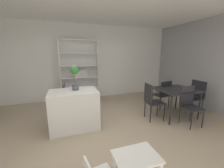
{
  "coord_description": "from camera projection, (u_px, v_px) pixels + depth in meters",
  "views": [
    {
      "loc": [
        -0.67,
        -2.57,
        1.73
      ],
      "look_at": [
        0.27,
        0.2,
        1.08
      ],
      "focal_mm": 22.15,
      "sensor_mm": 36.0,
      "label": 1
    }
  ],
  "objects": [
    {
      "name": "child_table",
      "position": [
        136.0,
        162.0,
        1.74
      ],
      "size": [
        0.56,
        0.41,
        0.48
      ],
      "color": "white",
      "rests_on": "ground_plane"
    },
    {
      "name": "dining_table",
      "position": [
        175.0,
        92.0,
        3.78
      ],
      "size": [
        1.05,
        0.92,
        0.78
      ],
      "color": "#232328",
      "rests_on": "ground_plane"
    },
    {
      "name": "open_bookshelf",
      "position": [
        79.0,
        72.0,
        4.97
      ],
      "size": [
        1.32,
        0.31,
        2.19
      ],
      "color": "white",
      "rests_on": "ground_plane"
    },
    {
      "name": "ground_plane",
      "position": [
        103.0,
        136.0,
        2.96
      ],
      "size": [
        9.72,
        9.72,
        0.0
      ],
      "primitive_type": "plane",
      "color": "tan"
    },
    {
      "name": "kitchen_island",
      "position": [
        74.0,
        109.0,
        3.24
      ],
      "size": [
        1.08,
        0.71,
        0.9
      ],
      "primitive_type": "cube",
      "color": "white",
      "rests_on": "ground_plane"
    },
    {
      "name": "back_partition",
      "position": [
        83.0,
        63.0,
        5.24
      ],
      "size": [
        7.06,
        0.06,
        2.78
      ],
      "primitive_type": "cube",
      "color": "white",
      "rests_on": "ground_plane"
    },
    {
      "name": "potted_plant_on_island",
      "position": [
        75.0,
        76.0,
        3.14
      ],
      "size": [
        0.18,
        0.18,
        0.55
      ],
      "color": "#4C4C51",
      "rests_on": "kitchen_island"
    },
    {
      "name": "dining_chair_island_side",
      "position": [
        151.0,
        99.0,
        3.59
      ],
      "size": [
        0.49,
        0.46,
        0.97
      ],
      "rotation": [
        0.0,
        0.0,
        1.44
      ],
      "color": "#232328",
      "rests_on": "ground_plane"
    },
    {
      "name": "dining_chair_window_side",
      "position": [
        195.0,
        94.0,
        4.05
      ],
      "size": [
        0.47,
        0.47,
        0.95
      ],
      "rotation": [
        0.0,
        0.0,
        -1.53
      ],
      "color": "#232328",
      "rests_on": "ground_plane"
    },
    {
      "name": "dining_chair_near",
      "position": [
        189.0,
        103.0,
        3.37
      ],
      "size": [
        0.41,
        0.42,
        0.94
      ],
      "rotation": [
        0.0,
        0.0,
        -0.03
      ],
      "color": "#232328",
      "rests_on": "ground_plane"
    },
    {
      "name": "dining_chair_far",
      "position": [
        163.0,
        93.0,
        4.27
      ],
      "size": [
        0.46,
        0.46,
        0.91
      ],
      "rotation": [
        0.0,
        0.0,
        3.27
      ],
      "color": "#232328",
      "rests_on": "ground_plane"
    }
  ]
}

